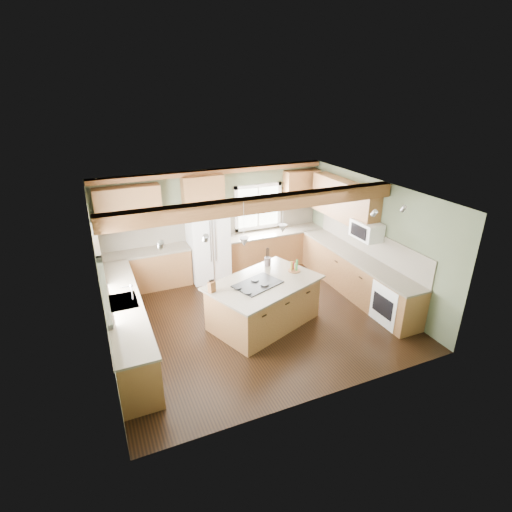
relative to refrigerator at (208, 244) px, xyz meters
name	(u,v)px	position (x,y,z in m)	size (l,w,h in m)	color
floor	(255,317)	(0.30, -2.12, -0.90)	(5.60, 5.60, 0.00)	black
ceiling	(254,194)	(0.30, -2.12, 1.70)	(5.60, 5.60, 0.00)	silver
wall_back	(214,222)	(0.30, 0.38, 0.40)	(5.60, 5.60, 0.00)	#4E583E
wall_left	(101,287)	(-2.50, -2.12, 0.40)	(5.00, 5.00, 0.00)	#4E583E
wall_right	(372,239)	(3.10, -2.12, 0.40)	(5.00, 5.00, 0.00)	#4E583E
ceiling_beam	(260,204)	(0.30, -2.37, 1.57)	(5.55, 0.26, 0.26)	brown
soffit_trim	(214,172)	(0.30, 0.28, 1.64)	(5.55, 0.20, 0.10)	brown
backsplash_back	(215,225)	(0.30, 0.36, 0.31)	(5.58, 0.03, 0.58)	brown
backsplash_right	(370,242)	(3.08, -2.07, 0.31)	(0.03, 3.70, 0.58)	brown
base_cab_back_left	(146,270)	(-1.49, 0.08, -0.46)	(2.02, 0.60, 0.88)	brown
counter_back_left	(144,252)	(-1.49, 0.08, 0.00)	(2.06, 0.64, 0.04)	#50483A
base_cab_back_right	(274,249)	(1.79, 0.08, -0.46)	(2.62, 0.60, 0.88)	brown
counter_back_right	(274,232)	(1.79, 0.08, 0.00)	(2.66, 0.64, 0.04)	#50483A
base_cab_left	(126,325)	(-2.20, -2.07, -0.46)	(0.60, 3.70, 0.88)	brown
counter_left	(123,302)	(-2.20, -2.07, 0.00)	(0.64, 3.74, 0.04)	#50483A
base_cab_right	(355,276)	(2.80, -2.07, -0.46)	(0.60, 3.70, 0.88)	brown
counter_right	(357,257)	(2.80, -2.07, 0.00)	(0.64, 3.74, 0.04)	#50483A
upper_cab_back_left	(128,207)	(-1.69, 0.21, 1.05)	(1.40, 0.35, 0.90)	brown
upper_cab_over_fridge	(203,190)	(0.00, 0.21, 1.25)	(0.96, 0.35, 0.70)	brown
upper_cab_right	(344,201)	(2.92, -1.22, 1.05)	(0.35, 2.20, 0.90)	brown
upper_cab_back_corner	(301,188)	(2.60, 0.21, 1.05)	(0.90, 0.35, 0.90)	brown
window_left	(100,272)	(-2.48, -2.07, 0.65)	(0.04, 1.60, 1.05)	white
window_back	(258,207)	(1.45, 0.36, 0.65)	(1.10, 0.04, 1.00)	white
sink	(122,302)	(-2.20, -2.07, 0.01)	(0.50, 0.65, 0.03)	#262628
faucet	(132,293)	(-2.02, -2.07, 0.15)	(0.02, 0.02, 0.28)	#B2B2B7
dishwasher	(137,368)	(-2.19, -3.37, -0.47)	(0.60, 0.60, 0.84)	white
oven	(395,303)	(2.79, -3.37, -0.47)	(0.60, 0.72, 0.84)	white
microwave	(367,230)	(2.88, -2.17, 0.65)	(0.40, 0.70, 0.38)	white
pendant_left	(244,242)	(-0.08, -2.55, 0.98)	(0.18, 0.18, 0.16)	#B2B2B7
pendant_right	(283,229)	(0.85, -2.20, 0.98)	(0.18, 0.18, 0.16)	#B2B2B7
refrigerator	(208,244)	(0.00, 0.00, 0.00)	(0.90, 0.74, 1.80)	white
island	(264,303)	(0.38, -2.37, -0.46)	(1.99, 1.22, 0.88)	brown
island_top	(264,283)	(0.38, -2.37, 0.00)	(2.13, 1.35, 0.04)	#50483A
cooktop	(258,284)	(0.23, -2.43, 0.03)	(0.86, 0.58, 0.02)	black
knife_block	(212,287)	(-0.65, -2.36, 0.12)	(0.12, 0.09, 0.21)	brown
utensil_crock	(268,262)	(0.77, -1.72, 0.11)	(0.13, 0.13, 0.18)	#453E37
bottle_tray	(294,266)	(1.15, -2.18, 0.14)	(0.25, 0.25, 0.23)	brown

